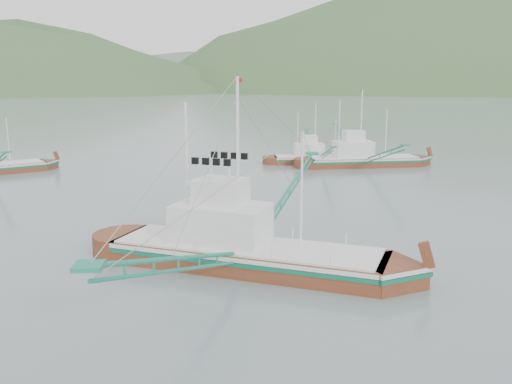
{
  "coord_description": "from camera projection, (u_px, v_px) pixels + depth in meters",
  "views": [
    {
      "loc": [
        -1.93,
        -34.48,
        11.59
      ],
      "look_at": [
        0.0,
        6.0,
        3.2
      ],
      "focal_mm": 40.0,
      "sensor_mm": 36.0,
      "label": 1
    }
  ],
  "objects": [
    {
      "name": "ground",
      "position": [
        260.0,
        260.0,
        36.16
      ],
      "size": [
        1200.0,
        1200.0,
        0.0
      ],
      "primitive_type": "plane",
      "color": "slate",
      "rests_on": "ground"
    },
    {
      "name": "bg_boat_right",
      "position": [
        362.0,
        155.0,
        72.94
      ],
      "size": [
        14.68,
        25.98,
        10.54
      ],
      "rotation": [
        0.0,
        0.0,
        0.1
      ],
      "color": "#622B14",
      "rests_on": "ground"
    },
    {
      "name": "ridge_distant",
      "position": [
        260.0,
        86.0,
        585.31
      ],
      "size": [
        960.0,
        400.0,
        240.0
      ],
      "primitive_type": "ellipsoid",
      "color": "slate",
      "rests_on": "ground"
    },
    {
      "name": "bg_boat_far",
      "position": [
        316.0,
        154.0,
        75.43
      ],
      "size": [
        11.62,
        21.01,
        8.5
      ],
      "rotation": [
        0.0,
        0.0,
        0.01
      ],
      "color": "#622B14",
      "rests_on": "ground"
    },
    {
      "name": "main_boat",
      "position": [
        245.0,
        227.0,
        34.37
      ],
      "size": [
        17.3,
        29.2,
        12.38
      ],
      "rotation": [
        0.0,
        0.0,
        -0.4
      ],
      "color": "#622B14",
      "rests_on": "ground"
    }
  ]
}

